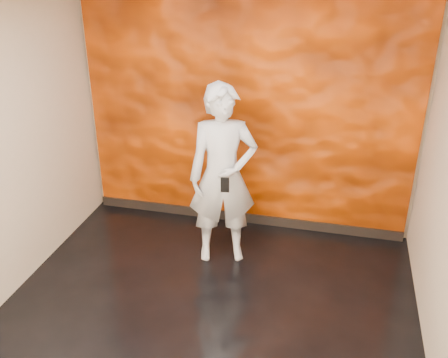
% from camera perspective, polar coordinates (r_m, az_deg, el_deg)
% --- Properties ---
extents(room, '(4.02, 4.02, 2.81)m').
position_cam_1_polar(room, '(4.12, -2.81, -1.23)').
color(room, black).
rests_on(room, ground).
extents(feature_wall, '(3.90, 0.06, 2.75)m').
position_cam_1_polar(feature_wall, '(5.89, 2.58, 6.98)').
color(feature_wall, '#FA5100').
rests_on(feature_wall, ground).
extents(baseboard, '(3.90, 0.04, 0.12)m').
position_cam_1_polar(baseboard, '(6.40, 2.27, -4.40)').
color(baseboard, black).
rests_on(baseboard, ground).
extents(man, '(0.84, 0.68, 2.00)m').
position_cam_1_polar(man, '(5.30, -0.13, 0.35)').
color(man, '#ACB1BC').
rests_on(man, ground).
extents(phone, '(0.09, 0.03, 0.16)m').
position_cam_1_polar(phone, '(4.98, 0.11, -0.68)').
color(phone, black).
rests_on(phone, man).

